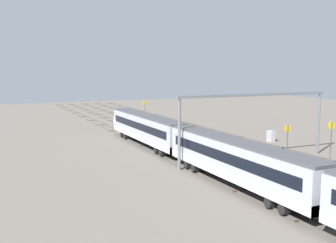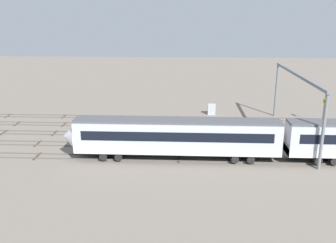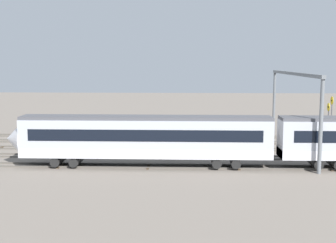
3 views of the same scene
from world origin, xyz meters
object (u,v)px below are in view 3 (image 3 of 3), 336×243
at_px(overhead_gantry, 293,90).
at_px(speed_sign_far_trackside, 332,111).
at_px(relay_cabinet, 197,127).
at_px(speed_sign_distant_end, 328,119).

bearing_deg(overhead_gantry, speed_sign_far_trackside, -134.30).
xyz_separation_m(overhead_gantry, relay_cabinet, (10.59, -11.35, -6.02)).
height_order(overhead_gantry, speed_sign_distant_end, overhead_gantry).
height_order(speed_sign_far_trackside, relay_cabinet, speed_sign_far_trackside).
height_order(overhead_gantry, relay_cabinet, overhead_gantry).
relative_size(speed_sign_far_trackside, speed_sign_distant_end, 1.07).
bearing_deg(relay_cabinet, speed_sign_far_trackside, 164.59).
relative_size(overhead_gantry, speed_sign_far_trackside, 3.99).
relative_size(speed_sign_distant_end, relay_cabinet, 2.92).
xyz_separation_m(overhead_gantry, speed_sign_distant_end, (-4.50, -1.50, -3.47)).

